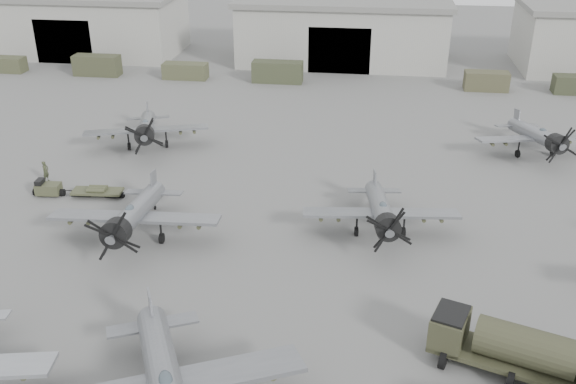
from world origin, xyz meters
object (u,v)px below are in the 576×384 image
(aircraft_mid_1, at_px, (133,215))
(aircraft_far_0, at_px, (146,128))
(tug_trailer, at_px, (67,190))
(ground_crew, at_px, (46,171))
(fuel_tanker, at_px, (503,344))
(aircraft_mid_2, at_px, (382,211))
(aircraft_far_1, at_px, (539,136))

(aircraft_mid_1, xyz_separation_m, aircraft_far_0, (-4.93, 17.04, -0.06))
(tug_trailer, relative_size, ground_crew, 3.82)
(aircraft_far_0, xyz_separation_m, ground_crew, (-6.10, -8.23, -1.20))
(aircraft_mid_1, distance_m, fuel_tanker, 25.36)
(aircraft_mid_1, relative_size, aircraft_far_0, 1.03)
(fuel_tanker, height_order, tug_trailer, fuel_tanker)
(aircraft_mid_1, height_order, tug_trailer, aircraft_mid_1)
(aircraft_mid_2, xyz_separation_m, aircraft_far_1, (14.18, 16.79, 0.00))
(aircraft_far_1, height_order, tug_trailer, aircraft_far_1)
(aircraft_mid_1, xyz_separation_m, ground_crew, (-11.03, 8.81, -1.26))
(fuel_tanker, xyz_separation_m, ground_crew, (-34.34, 18.81, -0.73))
(tug_trailer, height_order, ground_crew, ground_crew)
(aircraft_far_0, relative_size, fuel_tanker, 1.48)
(aircraft_mid_2, bearing_deg, aircraft_far_1, 43.30)
(aircraft_mid_1, relative_size, fuel_tanker, 1.52)
(aircraft_mid_2, distance_m, ground_crew, 28.67)
(fuel_tanker, bearing_deg, ground_crew, 170.81)
(tug_trailer, bearing_deg, aircraft_mid_2, -11.52)
(tug_trailer, bearing_deg, fuel_tanker, -31.76)
(aircraft_far_0, bearing_deg, aircraft_far_1, -12.84)
(fuel_tanker, relative_size, ground_crew, 4.27)
(fuel_tanker, bearing_deg, aircraft_mid_2, 134.90)
(aircraft_mid_2, bearing_deg, aircraft_mid_1, -175.96)
(aircraft_mid_2, distance_m, tug_trailer, 25.41)
(aircraft_mid_1, bearing_deg, ground_crew, 138.05)
(aircraft_far_0, distance_m, fuel_tanker, 39.10)
(aircraft_far_1, relative_size, ground_crew, 6.11)
(aircraft_mid_1, xyz_separation_m, fuel_tanker, (23.30, -10.00, -0.53))
(ground_crew, bearing_deg, fuel_tanker, -108.37)
(aircraft_mid_2, relative_size, aircraft_far_1, 1.00)
(aircraft_far_1, bearing_deg, aircraft_far_0, 172.03)
(tug_trailer, bearing_deg, ground_crew, 136.95)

